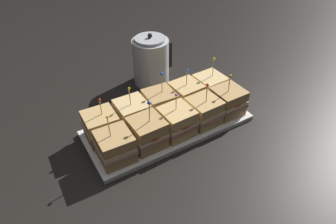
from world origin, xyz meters
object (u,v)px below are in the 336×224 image
sandwich_front_far_right (228,101)px  sandwich_back_right (186,96)px  sandwich_front_left (147,133)px  sandwich_back_far_left (101,126)px  sandwich_back_far_right (210,87)px  sandwich_back_center (160,104)px  serving_platter (168,125)px  sandwich_back_left (132,114)px  sandwich_front_right (204,111)px  kettle_steel (151,61)px  sandwich_front_center (176,122)px  sandwich_front_far_left (115,147)px

sandwich_front_far_right → sandwich_back_right: bearing=135.4°
sandwich_front_left → sandwich_back_far_left: sandwich_front_left is taller
sandwich_back_far_right → sandwich_back_center: bearing=179.7°
serving_platter → sandwich_back_left: 0.14m
sandwich_front_right → sandwich_back_right: bearing=91.0°
sandwich_front_right → kettle_steel: (-0.02, 0.38, 0.04)m
sandwich_front_center → kettle_steel: 0.39m
sandwich_front_far_left → sandwich_back_left: 0.17m
serving_platter → sandwich_back_center: (0.00, 0.06, 0.06)m
sandwich_front_far_left → sandwich_back_far_right: (0.47, 0.12, 0.00)m
serving_platter → sandwich_front_far_right: bearing=-14.0°
sandwich_front_far_right → kettle_steel: bearing=109.0°
sandwich_front_far_right → sandwich_back_far_right: size_ratio=0.97×
serving_platter → kettle_steel: kettle_steel is taller
sandwich_back_far_left → sandwich_back_center: 0.24m
sandwich_front_far_left → sandwich_back_center: sandwich_back_center is taller
sandwich_front_far_left → sandwich_back_center: bearing=27.2°
kettle_steel → sandwich_back_far_left: bearing=-142.6°
serving_platter → sandwich_front_far_right: size_ratio=3.52×
sandwich_front_far_left → sandwich_back_center: 0.27m
serving_platter → sandwich_back_far_right: 0.25m
sandwich_back_far_left → sandwich_back_left: bearing=-0.0°
sandwich_front_left → sandwich_front_far_left: bearing=-178.3°
sandwich_front_center → sandwich_front_right: (0.12, 0.00, -0.00)m
serving_platter → sandwich_back_left: sandwich_back_left is taller
sandwich_front_far_left → sandwich_back_left: (0.12, 0.12, 0.00)m
sandwich_back_left → kettle_steel: (0.22, 0.26, 0.04)m
sandwich_back_left → sandwich_front_far_left: bearing=-134.8°
sandwich_back_far_left → sandwich_back_right: 0.35m
sandwich_front_right → sandwich_back_far_left: (-0.35, 0.12, -0.00)m
sandwich_front_left → sandwich_back_far_right: 0.37m
sandwich_front_far_right → sandwich_back_center: (-0.23, 0.12, 0.00)m
serving_platter → sandwich_front_far_left: bearing=-165.5°
sandwich_front_right → sandwich_back_left: (-0.23, 0.12, 0.00)m
sandwich_back_center → kettle_steel: kettle_steel is taller
sandwich_back_center → sandwich_front_far_left: bearing=-152.8°
sandwich_front_far_right → sandwich_back_left: size_ratio=1.01×
sandwich_front_left → sandwich_back_right: bearing=26.2°
sandwich_back_left → sandwich_back_far_left: bearing=180.0°
sandwich_front_left → sandwich_front_center: 0.11m
sandwich_back_right → kettle_steel: bearing=92.9°
sandwich_back_far_left → sandwich_back_left: size_ratio=0.93×
sandwich_back_far_right → sandwich_front_left: bearing=-161.6°
sandwich_back_center → kettle_steel: 0.28m
sandwich_back_center → sandwich_front_center: bearing=-91.8°
sandwich_front_far_right → sandwich_back_left: (-0.35, 0.12, -0.00)m
sandwich_front_left → sandwich_front_right: 0.23m
kettle_steel → sandwich_front_left: bearing=-120.3°
sandwich_back_far_left → sandwich_front_far_left: bearing=-88.9°
serving_platter → sandwich_front_right: bearing=-26.3°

